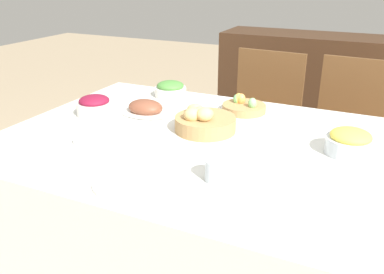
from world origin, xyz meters
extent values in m
cube|color=silver|center=(0.00, 0.00, 0.37)|extent=(1.60, 1.14, 0.75)
cylinder|color=brown|center=(-0.25, 0.68, 0.23)|extent=(0.03, 0.03, 0.46)
cylinder|color=brown|center=(0.14, 0.65, 0.23)|extent=(0.03, 0.03, 0.46)
cylinder|color=brown|center=(-0.22, 1.06, 0.23)|extent=(0.03, 0.03, 0.46)
cylinder|color=brown|center=(0.17, 1.03, 0.23)|extent=(0.03, 0.03, 0.46)
cube|color=brown|center=(-0.04, 0.85, 0.47)|extent=(0.45, 0.45, 0.02)
cube|color=brown|center=(-0.02, 1.05, 0.70)|extent=(0.42, 0.05, 0.43)
cylinder|color=brown|center=(0.26, 0.68, 0.23)|extent=(0.03, 0.03, 0.46)
cylinder|color=brown|center=(0.65, 0.65, 0.23)|extent=(0.03, 0.03, 0.46)
cylinder|color=brown|center=(0.29, 1.06, 0.23)|extent=(0.03, 0.03, 0.46)
cylinder|color=brown|center=(0.68, 1.03, 0.23)|extent=(0.03, 0.03, 0.46)
cube|color=brown|center=(0.47, 0.85, 0.47)|extent=(0.45, 0.45, 0.02)
cube|color=brown|center=(0.49, 1.05, 0.70)|extent=(0.42, 0.05, 0.43)
cube|color=#3D2616|center=(0.09, 1.82, 0.46)|extent=(1.33, 0.44, 0.91)
cylinder|color=#AD8451|center=(-0.03, 0.09, 0.78)|extent=(0.25, 0.25, 0.06)
ellipsoid|color=tan|center=(-0.03, 0.08, 0.82)|extent=(0.08, 0.09, 0.05)
ellipsoid|color=tan|center=(-0.09, 0.11, 0.82)|extent=(0.08, 0.06, 0.05)
ellipsoid|color=tan|center=(-0.02, 0.05, 0.83)|extent=(0.09, 0.09, 0.06)
ellipsoid|color=tan|center=(-0.07, 0.04, 0.83)|extent=(0.09, 0.09, 0.06)
ellipsoid|color=tan|center=(-0.06, 0.08, 0.83)|extent=(0.06, 0.08, 0.05)
ellipsoid|color=tan|center=(-0.06, 0.06, 0.82)|extent=(0.08, 0.08, 0.05)
cylinder|color=#AD8451|center=(0.03, 0.38, 0.77)|extent=(0.20, 0.20, 0.03)
ellipsoid|color=#F29E4C|center=(0.01, 0.40, 0.80)|extent=(0.04, 0.04, 0.05)
ellipsoid|color=#7FCC7A|center=(0.08, 0.36, 0.80)|extent=(0.04, 0.04, 0.05)
ellipsoid|color=#7FCC7A|center=(0.01, 0.40, 0.80)|extent=(0.04, 0.04, 0.05)
ellipsoid|color=#7FCC7A|center=(-0.01, 0.40, 0.80)|extent=(0.04, 0.04, 0.05)
ellipsoid|color=#F4D151|center=(0.00, 0.40, 0.80)|extent=(0.04, 0.04, 0.05)
ellipsoid|color=silver|center=(-0.37, 0.17, 0.75)|extent=(0.26, 0.18, 0.01)
ellipsoid|color=brown|center=(-0.37, 0.17, 0.78)|extent=(0.17, 0.13, 0.07)
cylinder|color=silver|center=(0.52, 0.10, 0.78)|extent=(0.17, 0.17, 0.06)
ellipsoid|color=#F4DB4C|center=(0.52, 0.10, 0.82)|extent=(0.14, 0.14, 0.05)
cylinder|color=silver|center=(-0.56, 0.05, 0.78)|extent=(0.16, 0.16, 0.06)
ellipsoid|color=maroon|center=(-0.56, 0.05, 0.82)|extent=(0.14, 0.14, 0.05)
cylinder|color=silver|center=(-0.39, 0.46, 0.77)|extent=(0.16, 0.16, 0.05)
ellipsoid|color=#478438|center=(-0.39, 0.46, 0.81)|extent=(0.14, 0.14, 0.05)
cylinder|color=silver|center=(-0.07, -0.42, 0.75)|extent=(0.23, 0.23, 0.01)
cube|color=#B7B7BC|center=(-0.21, -0.42, 0.75)|extent=(0.02, 0.19, 0.00)
cube|color=#B7B7BC|center=(0.08, -0.42, 0.75)|extent=(0.02, 0.19, 0.00)
cube|color=#B7B7BC|center=(0.11, -0.42, 0.75)|extent=(0.02, 0.19, 0.00)
cylinder|color=silver|center=(0.17, -0.29, 0.79)|extent=(0.08, 0.08, 0.07)
cube|color=silver|center=(-0.36, -0.22, 0.77)|extent=(0.13, 0.08, 0.03)
camera|label=1|loc=(0.58, -1.35, 1.37)|focal=38.00mm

